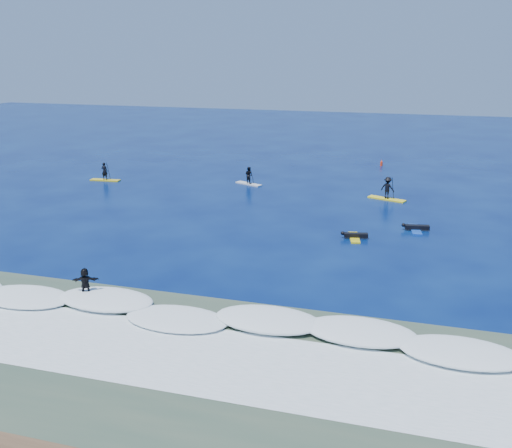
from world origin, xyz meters
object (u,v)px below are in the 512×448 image
(sup_paddler_right, at_px, (387,189))
(prone_paddler_far, at_px, (416,228))
(wave_surfer, at_px, (85,283))
(marker_buoy, at_px, (381,163))
(sup_paddler_center, at_px, (249,177))
(prone_paddler_near, at_px, (354,236))
(sup_paddler_left, at_px, (105,174))

(sup_paddler_right, distance_m, prone_paddler_far, 8.19)
(prone_paddler_far, bearing_deg, sup_paddler_right, 7.68)
(prone_paddler_far, bearing_deg, wave_surfer, 126.98)
(prone_paddler_far, relative_size, marker_buoy, 3.67)
(sup_paddler_center, bearing_deg, prone_paddler_near, -25.27)
(sup_paddler_center, height_order, prone_paddler_far, sup_paddler_center)
(sup_paddler_center, bearing_deg, marker_buoy, 71.82)
(sup_paddler_center, height_order, marker_buoy, sup_paddler_center)
(sup_paddler_left, bearing_deg, prone_paddler_far, -19.36)
(sup_paddler_center, relative_size, marker_buoy, 4.11)
(marker_buoy, bearing_deg, sup_paddler_right, -83.99)
(sup_paddler_center, relative_size, prone_paddler_far, 1.12)
(sup_paddler_right, bearing_deg, sup_paddler_left, -159.68)
(sup_paddler_right, height_order, wave_surfer, sup_paddler_right)
(marker_buoy, bearing_deg, sup_paddler_center, -132.24)
(sup_paddler_center, relative_size, wave_surfer, 1.28)
(sup_paddler_right, bearing_deg, sup_paddler_center, -169.54)
(prone_paddler_near, height_order, marker_buoy, marker_buoy)
(sup_paddler_left, relative_size, marker_buoy, 4.35)
(wave_surfer, bearing_deg, prone_paddler_near, 26.04)
(sup_paddler_center, relative_size, prone_paddler_near, 1.18)
(sup_paddler_left, bearing_deg, sup_paddler_right, -3.65)
(wave_surfer, height_order, marker_buoy, wave_surfer)
(sup_paddler_center, xyz_separation_m, prone_paddler_far, (14.66, -9.86, -0.52))
(prone_paddler_far, xyz_separation_m, marker_buoy, (-3.85, 21.76, 0.12))
(sup_paddler_left, distance_m, wave_surfer, 26.70)
(sup_paddler_right, bearing_deg, prone_paddler_far, -53.04)
(wave_surfer, bearing_deg, sup_paddler_left, 95.80)
(sup_paddler_left, bearing_deg, prone_paddler_near, -27.52)
(sup_paddler_right, relative_size, marker_buoy, 4.85)
(sup_paddler_left, height_order, sup_paddler_center, sup_paddler_left)
(sup_paddler_center, xyz_separation_m, prone_paddler_near, (10.92, -12.71, -0.53))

